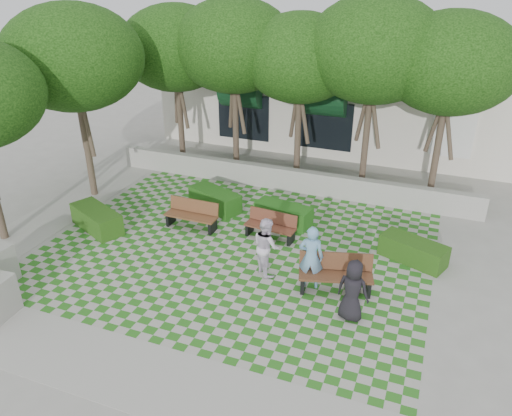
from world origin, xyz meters
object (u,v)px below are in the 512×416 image
at_px(hedge_west, 97,219).
at_px(person_white, 266,246).
at_px(hedge_east, 413,251).
at_px(bench_mid, 271,226).
at_px(hedge_midleft, 215,200).
at_px(bench_east, 336,274).
at_px(person_dark, 353,290).
at_px(person_blue, 311,257).
at_px(bench_west, 192,215).
at_px(hedge_midright, 283,214).

xyz_separation_m(hedge_west, person_white, (6.37, -0.42, 0.52)).
bearing_deg(hedge_east, person_white, -150.98).
distance_m(bench_mid, hedge_midleft, 3.00).
relative_size(hedge_west, person_white, 1.20).
height_order(bench_east, hedge_midleft, bench_east).
relative_size(hedge_midleft, person_dark, 1.22).
bearing_deg(person_blue, person_dark, 135.08).
height_order(hedge_west, person_dark, person_dark).
bearing_deg(hedge_west, hedge_east, 9.84).
relative_size(bench_west, person_white, 1.04).
relative_size(person_blue, person_dark, 1.12).
height_order(bench_west, person_dark, person_dark).
bearing_deg(person_blue, bench_east, 177.34).
bearing_deg(bench_mid, person_white, -69.06).
xyz_separation_m(bench_mid, person_dark, (3.34, -3.23, 0.42)).
relative_size(bench_mid, person_dark, 1.03).
height_order(hedge_midright, person_blue, person_blue).
xyz_separation_m(bench_mid, person_blue, (1.97, -2.23, 0.52)).
distance_m(hedge_midright, hedge_midleft, 2.75).
bearing_deg(bench_west, hedge_east, 4.65).
height_order(hedge_midright, hedge_midleft, hedge_midleft).
distance_m(hedge_midright, hedge_west, 6.46).
distance_m(bench_east, hedge_midright, 4.21).
xyz_separation_m(hedge_east, hedge_midright, (-4.52, 0.93, -0.00)).
bearing_deg(person_dark, hedge_east, -100.65).
xyz_separation_m(hedge_midright, person_blue, (1.91, -3.36, 0.61)).
distance_m(hedge_midright, person_dark, 5.49).
relative_size(person_dark, person_white, 0.96).
distance_m(bench_west, hedge_west, 3.28).
bearing_deg(person_blue, hedge_east, -145.61).
bearing_deg(hedge_midright, bench_west, -153.40).
distance_m(hedge_midright, person_blue, 3.92).
bearing_deg(hedge_midright, hedge_west, -155.03).
height_order(hedge_west, person_blue, person_blue).
relative_size(hedge_east, person_white, 1.12).
bearing_deg(hedge_west, hedge_midleft, 43.09).
bearing_deg(bench_west, bench_east, -17.99).
bearing_deg(person_white, bench_east, -139.27).
bearing_deg(person_blue, hedge_west, -13.37).
distance_m(person_dark, person_white, 3.03).
height_order(bench_west, person_blue, person_blue).
bearing_deg(person_dark, bench_east, -49.39).
height_order(hedge_midleft, person_blue, person_blue).
height_order(person_blue, person_dark, person_blue).
xyz_separation_m(bench_east, person_blue, (-0.71, -0.08, 0.44)).
xyz_separation_m(hedge_west, person_dark, (9.15, -1.64, 0.48)).
xyz_separation_m(hedge_midleft, hedge_west, (-3.12, -2.92, 0.01)).
bearing_deg(hedge_west, person_blue, -4.67).
xyz_separation_m(person_dark, person_white, (-2.77, 1.22, 0.04)).
distance_m(bench_mid, person_white, 2.14).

